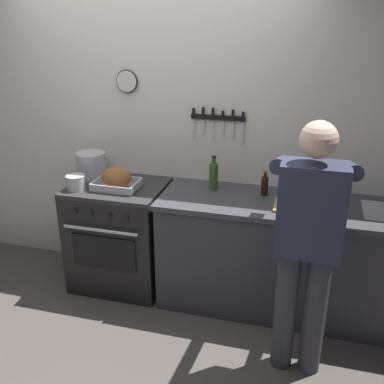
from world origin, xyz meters
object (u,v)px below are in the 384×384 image
stove (120,235)px  cutting_board (300,207)px  person_cook (308,237)px  roasting_pan (116,179)px  saucepan (76,182)px  bottle_vinegar (303,188)px  bottle_olive_oil (214,175)px  stock_pot (91,165)px  bottle_hot_sauce (327,196)px  bottle_soy_sauce (265,185)px  bottle_cooking_oil (313,187)px

stove → cutting_board: cutting_board is taller
person_cook → roasting_pan: person_cook is taller
saucepan → bottle_vinegar: (1.73, 0.20, 0.06)m
cutting_board → bottle_olive_oil: 0.72m
stove → roasting_pan: size_ratio=2.56×
person_cook → stock_pot: (-1.79, 0.74, 0.06)m
stock_pot → bottle_hot_sauce: 1.91m
person_cook → roasting_pan: bearing=67.9°
bottle_olive_oil → saucepan: bearing=-164.8°
person_cook → bottle_soy_sauce: size_ratio=8.69×
saucepan → cutting_board: bearing=2.5°
bottle_olive_oil → cutting_board: bearing=-17.2°
stove → person_cook: 1.71m
stock_pot → saucepan: (0.00, -0.28, -0.05)m
bottle_soy_sauce → bottle_vinegar: size_ratio=0.70×
roasting_pan → stock_pot: (-0.31, 0.19, 0.03)m
person_cook → bottle_cooking_oil: (0.01, 0.73, 0.05)m
cutting_board → bottle_soy_sauce: size_ratio=1.88×
cutting_board → saucepan: bearing=-177.5°
stove → bottle_vinegar: bottle_vinegar is taller
cutting_board → bottle_olive_oil: bottle_olive_oil is taller
cutting_board → bottle_soy_sauce: bearing=145.3°
person_cook → saucepan: size_ratio=11.05×
person_cook → roasting_pan: (-1.48, 0.56, 0.03)m
bottle_hot_sauce → stock_pot: bearing=177.5°
stock_pot → bottle_olive_oil: (1.05, 0.00, 0.01)m
saucepan → stove: bearing=30.6°
bottle_hot_sauce → bottle_cooking_oil: bearing=143.0°
roasting_pan → bottle_olive_oil: bearing=14.4°
saucepan → bottle_vinegar: bearing=6.5°
roasting_pan → saucepan: 0.32m
stove → bottle_cooking_oil: bearing=4.2°
cutting_board → bottle_hot_sauce: bottle_hot_sauce is taller
bottle_soy_sauce → bottle_cooking_oil: (0.35, 0.01, 0.02)m
roasting_pan → bottle_vinegar: (1.43, 0.10, 0.03)m
stove → saucepan: size_ratio=5.99×
roasting_pan → stove: bearing=115.4°
cutting_board → bottle_cooking_oil: (0.08, 0.20, 0.09)m
bottle_soy_sauce → bottle_hot_sauce: size_ratio=1.15×
person_cook → saucepan: bearing=74.0°
bottle_soy_sauce → person_cook: bearing=-65.0°
bottle_vinegar → bottle_hot_sauce: bottle_vinegar is taller
stock_pot → bottle_olive_oil: size_ratio=0.89×
person_cook → bottle_olive_oil: bearing=43.3°
roasting_pan → bottle_olive_oil: (0.74, 0.19, 0.04)m
stove → roasting_pan: roasting_pan is taller
bottle_olive_oil → bottle_hot_sauce: bearing=-5.9°
bottle_olive_oil → bottle_hot_sauce: 0.86m
stock_pot → bottle_cooking_oil: bottle_cooking_oil is taller
stove → bottle_hot_sauce: bottle_hot_sauce is taller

